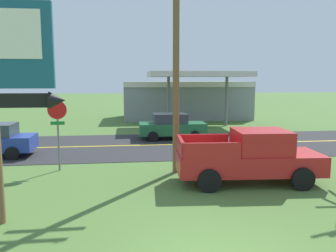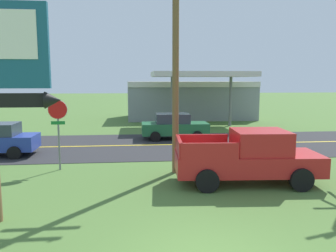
{
  "view_description": "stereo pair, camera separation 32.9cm",
  "coord_description": "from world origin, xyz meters",
  "px_view_note": "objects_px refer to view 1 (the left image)",
  "views": [
    {
      "loc": [
        -1.77,
        -6.42,
        3.78
      ],
      "look_at": [
        0.0,
        8.0,
        1.8
      ],
      "focal_mm": 36.57,
      "sensor_mm": 36.0,
      "label": 1
    },
    {
      "loc": [
        -1.45,
        -6.46,
        3.78
      ],
      "look_at": [
        0.0,
        8.0,
        1.8
      ],
      "focal_mm": 36.57,
      "sensor_mm": 36.0,
      "label": 2
    }
  ],
  "objects_px": {
    "utility_pole": "(176,62)",
    "pickup_red_parked_on_lawn": "(250,157)",
    "gas_station": "(186,99)",
    "stop_sign": "(58,122)",
    "car_green_mid_lane": "(172,126)"
  },
  "relations": [
    {
      "from": "utility_pole",
      "to": "car_green_mid_lane",
      "type": "height_order",
      "value": "utility_pole"
    },
    {
      "from": "stop_sign",
      "to": "car_green_mid_lane",
      "type": "distance_m",
      "value": 9.12
    },
    {
      "from": "gas_station",
      "to": "utility_pole",
      "type": "bearing_deg",
      "value": -101.13
    },
    {
      "from": "gas_station",
      "to": "stop_sign",
      "type": "bearing_deg",
      "value": -114.91
    },
    {
      "from": "gas_station",
      "to": "car_green_mid_lane",
      "type": "xyz_separation_m",
      "value": [
        -2.93,
        -11.52,
        -1.11
      ]
    },
    {
      "from": "car_green_mid_lane",
      "to": "gas_station",
      "type": "bearing_deg",
      "value": 75.74
    },
    {
      "from": "stop_sign",
      "to": "pickup_red_parked_on_lawn",
      "type": "relative_size",
      "value": 0.56
    },
    {
      "from": "gas_station",
      "to": "pickup_red_parked_on_lawn",
      "type": "distance_m",
      "value": 21.22
    },
    {
      "from": "gas_station",
      "to": "car_green_mid_lane",
      "type": "relative_size",
      "value": 2.86
    },
    {
      "from": "gas_station",
      "to": "pickup_red_parked_on_lawn",
      "type": "height_order",
      "value": "gas_station"
    },
    {
      "from": "stop_sign",
      "to": "pickup_red_parked_on_lawn",
      "type": "bearing_deg",
      "value": -19.65
    },
    {
      "from": "stop_sign",
      "to": "pickup_red_parked_on_lawn",
      "type": "height_order",
      "value": "stop_sign"
    },
    {
      "from": "stop_sign",
      "to": "gas_station",
      "type": "relative_size",
      "value": 0.25
    },
    {
      "from": "utility_pole",
      "to": "pickup_red_parked_on_lawn",
      "type": "bearing_deg",
      "value": -35.08
    },
    {
      "from": "stop_sign",
      "to": "utility_pole",
      "type": "relative_size",
      "value": 0.36
    }
  ]
}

